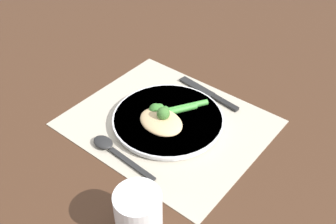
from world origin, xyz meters
TOP-DOWN VIEW (x-y plane):
  - ground_plane at (0.00, 0.00)m, footprint 3.00×3.00m
  - placemat at (0.00, 0.00)m, footprint 0.42×0.35m
  - plate at (0.00, 0.00)m, footprint 0.25×0.25m
  - chicken_fillet at (0.01, -0.03)m, footprint 0.12×0.09m
  - pesto_dollop_primary at (0.01, -0.03)m, footprint 0.03×0.03m
  - broccoli_stalk_front at (-0.01, 0.00)m, footprint 0.08×0.10m
  - broccoli_stalk_right at (-0.00, 0.02)m, footprint 0.08×0.11m
  - knife at (0.01, 0.14)m, footprint 0.18×0.04m
  - spoon at (-0.04, -0.14)m, footprint 0.17×0.04m
  - water_glass at (0.13, -0.24)m, footprint 0.08×0.08m

SIDE VIEW (x-z plane):
  - ground_plane at x=0.00m, z-range 0.00..0.00m
  - placemat at x=0.00m, z-range 0.00..0.00m
  - knife at x=0.01m, z-range 0.00..0.01m
  - spoon at x=-0.04m, z-range 0.00..0.02m
  - plate at x=0.00m, z-range 0.01..0.02m
  - broccoli_stalk_right at x=0.00m, z-range 0.02..0.04m
  - chicken_fillet at x=0.01m, z-range 0.02..0.04m
  - broccoli_stalk_front at x=-0.01m, z-range 0.01..0.04m
  - water_glass at x=0.13m, z-range 0.00..0.09m
  - pesto_dollop_primary at x=0.01m, z-range 0.03..0.06m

